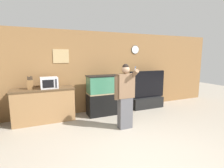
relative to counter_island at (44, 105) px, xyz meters
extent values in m
plane|color=gray|center=(1.45, -2.74, -0.47)|extent=(18.00, 18.00, 0.00)
cube|color=olive|center=(1.45, 0.39, 0.83)|extent=(10.00, 0.06, 2.60)
cube|color=tan|center=(0.56, 0.35, 1.34)|extent=(0.46, 0.02, 0.41)
cylinder|color=white|center=(3.11, 0.35, 1.57)|extent=(0.27, 0.03, 0.27)
cylinder|color=black|center=(3.11, 0.35, 1.57)|extent=(0.30, 0.01, 0.30)
cube|color=olive|center=(0.00, 0.00, -0.02)|extent=(1.61, 0.53, 0.91)
cube|color=#513A24|center=(0.00, 0.00, 0.45)|extent=(1.65, 0.57, 0.03)
cube|color=silver|center=(0.16, -0.01, 0.62)|extent=(0.45, 0.38, 0.30)
cube|color=black|center=(0.13, -0.20, 0.62)|extent=(0.28, 0.01, 0.21)
cube|color=#2D2D33|center=(0.33, -0.20, 0.62)|extent=(0.05, 0.01, 0.24)
cube|color=brown|center=(-0.31, 0.02, 0.59)|extent=(0.15, 0.11, 0.24)
cylinder|color=black|center=(-0.36, 0.03, 0.76)|extent=(0.02, 0.02, 0.10)
cylinder|color=black|center=(-0.34, 0.03, 0.75)|extent=(0.02, 0.02, 0.08)
cylinder|color=black|center=(-0.31, 0.03, 0.76)|extent=(0.02, 0.02, 0.08)
cylinder|color=black|center=(-0.28, 0.03, 0.77)|extent=(0.02, 0.02, 0.11)
cylinder|color=black|center=(-0.26, 0.03, 0.76)|extent=(0.02, 0.02, 0.09)
cylinder|color=black|center=(-0.36, 0.07, 0.77)|extent=(0.02, 0.02, 0.10)
cylinder|color=black|center=(-0.34, 0.07, 0.76)|extent=(0.02, 0.02, 0.09)
cylinder|color=black|center=(-0.31, 0.07, 0.76)|extent=(0.02, 0.02, 0.08)
cylinder|color=black|center=(-0.28, 0.07, 0.76)|extent=(0.02, 0.02, 0.09)
cylinder|color=black|center=(-0.26, 0.07, 0.76)|extent=(0.02, 0.02, 0.09)
cube|color=black|center=(1.75, -0.09, -0.14)|extent=(1.05, 0.49, 0.67)
cube|color=#937F5B|center=(1.75, -0.09, 0.21)|extent=(1.02, 0.47, 0.04)
cube|color=#387556|center=(1.75, -0.09, 0.48)|extent=(1.01, 0.47, 0.55)
cube|color=black|center=(1.75, -0.09, 0.75)|extent=(1.05, 0.49, 0.03)
cube|color=black|center=(3.40, -0.03, -0.29)|extent=(1.17, 0.40, 0.37)
cube|color=black|center=(3.40, -0.03, 0.36)|extent=(1.38, 0.05, 0.92)
cube|color=black|center=(3.40, 0.00, 0.36)|extent=(1.41, 0.01, 0.95)
cube|color=#515156|center=(1.86, -1.30, -0.08)|extent=(0.34, 0.19, 0.80)
cube|color=brown|center=(1.86, -1.30, 0.62)|extent=(0.43, 0.21, 0.60)
sphere|color=tan|center=(1.86, -1.30, 1.03)|extent=(0.20, 0.20, 0.20)
sphere|color=black|center=(1.86, -1.30, 1.08)|extent=(0.16, 0.16, 0.16)
cylinder|color=brown|center=(1.62, -1.30, 0.58)|extent=(0.11, 0.11, 0.57)
cylinder|color=brown|center=(2.03, -1.42, 0.92)|extent=(0.10, 0.31, 0.26)
cylinder|color=white|center=(2.03, -1.44, 1.02)|extent=(0.02, 0.06, 0.11)
cylinder|color=#2856B2|center=(2.03, -1.46, 1.08)|extent=(0.02, 0.03, 0.05)
camera|label=1|loc=(-0.16, -5.06, 1.35)|focal=28.00mm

